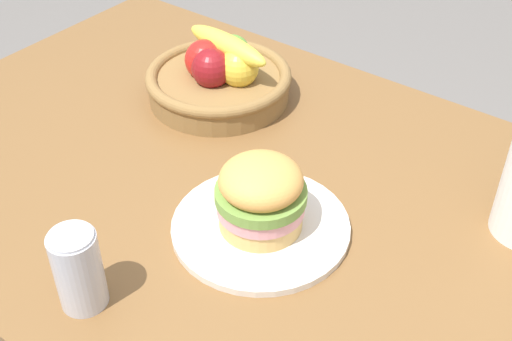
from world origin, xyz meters
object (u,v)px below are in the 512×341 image
object	(u,v)px
plate	(261,227)
soda_can	(78,270)
sandwich	(261,195)
fruit_basket	(220,77)

from	to	relation	value
plate	soda_can	xyz separation A→B (m)	(-0.11, -0.26, 0.06)
sandwich	soda_can	distance (m)	0.28
soda_can	plate	bearing A→B (deg)	67.29
plate	soda_can	size ratio (longest dim) A/B	2.22
plate	sandwich	size ratio (longest dim) A/B	1.99
plate	soda_can	distance (m)	0.29
soda_can	fruit_basket	bearing A→B (deg)	109.54
plate	sandwich	world-z (taller)	sandwich
plate	fruit_basket	xyz separation A→B (m)	(-0.30, 0.26, 0.04)
plate	soda_can	bearing A→B (deg)	-112.71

